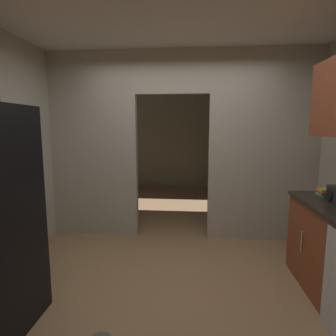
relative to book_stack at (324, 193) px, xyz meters
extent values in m
plane|color=#93704C|center=(-1.56, -0.51, -0.93)|extent=(20.00, 20.00, 0.00)
cube|color=silver|center=(-1.56, -0.05, 1.77)|extent=(4.20, 7.04, 0.06)
cube|color=#ADA899|center=(-2.82, 1.02, 0.40)|extent=(1.26, 0.12, 2.66)
cube|color=#ADA899|center=(-0.41, 1.02, 0.40)|extent=(1.50, 0.12, 2.66)
cube|color=#ADA899|center=(-1.68, 1.02, 1.43)|extent=(1.04, 0.12, 0.60)
cube|color=gray|center=(-1.56, 4.40, 0.40)|extent=(3.80, 0.10, 2.66)
cube|color=gray|center=(-3.40, 2.71, 0.40)|extent=(0.10, 3.38, 2.66)
cube|color=gray|center=(0.29, 2.71, 0.40)|extent=(0.10, 3.38, 2.66)
cylinder|color=#B7BABC|center=(-0.28, -0.92, -0.46)|extent=(0.01, 0.01, 0.22)
cylinder|color=#B7BABC|center=(-0.28, -0.21, -0.46)|extent=(0.01, 0.01, 0.22)
cylinder|color=black|center=(-0.08, -0.28, 0.05)|extent=(0.01, 0.12, 0.12)
cube|color=#388C47|center=(0.00, 0.00, -0.03)|extent=(0.14, 0.17, 0.02)
cube|color=beige|center=(0.00, 0.01, -0.01)|extent=(0.12, 0.14, 0.01)
cube|color=red|center=(0.00, -0.01, 0.00)|extent=(0.11, 0.14, 0.02)
cube|color=gold|center=(0.00, 0.00, 0.03)|extent=(0.12, 0.14, 0.03)
camera|label=1|loc=(-1.38, -3.04, 0.69)|focal=30.33mm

